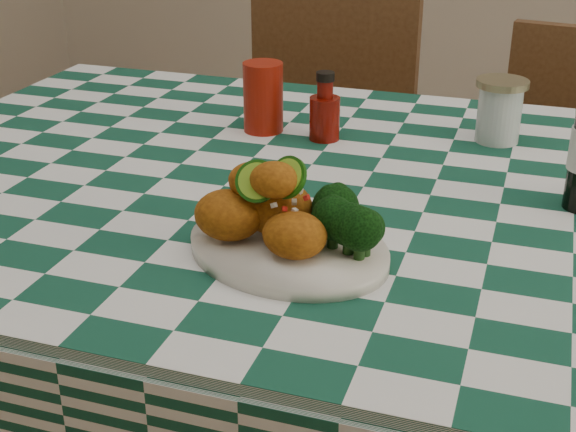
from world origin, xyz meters
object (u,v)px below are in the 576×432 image
(dining_table, at_px, (355,394))
(plate, at_px, (288,249))
(fried_chicken_pile, at_px, (277,202))
(mason_jar, at_px, (499,111))
(ketchup_bottle, at_px, (325,106))
(wooden_chair_right, at_px, (562,232))
(wooden_chair_left, at_px, (306,174))
(red_tumbler, at_px, (263,97))

(dining_table, relative_size, plate, 6.05)
(fried_chicken_pile, relative_size, mason_jar, 1.52)
(ketchup_bottle, bearing_deg, plate, -80.00)
(fried_chicken_pile, height_order, mason_jar, fried_chicken_pile)
(dining_table, xyz_separation_m, fried_chicken_pile, (-0.05, -0.25, 0.46))
(plate, height_order, wooden_chair_right, wooden_chair_right)
(plate, distance_m, ketchup_bottle, 0.45)
(mason_jar, xyz_separation_m, wooden_chair_left, (-0.48, 0.44, -0.35))
(wooden_chair_left, bearing_deg, dining_table, -63.99)
(ketchup_bottle, bearing_deg, wooden_chair_left, 110.03)
(plate, distance_m, red_tumbler, 0.49)
(red_tumbler, bearing_deg, fried_chicken_pile, -68.00)
(wooden_chair_right, bearing_deg, wooden_chair_left, -173.83)
(plate, relative_size, fried_chicken_pile, 1.63)
(dining_table, relative_size, ketchup_bottle, 13.67)
(plate, relative_size, red_tumbler, 2.18)
(dining_table, distance_m, mason_jar, 0.55)
(dining_table, distance_m, fried_chicken_pile, 0.53)
(mason_jar, bearing_deg, fried_chicken_pile, -113.51)
(wooden_chair_right, bearing_deg, fried_chicken_pile, -103.31)
(mason_jar, bearing_deg, red_tumbler, -169.60)
(plate, height_order, fried_chicken_pile, fried_chicken_pile)
(plate, xyz_separation_m, wooden_chair_left, (-0.27, 0.96, -0.30))
(plate, bearing_deg, mason_jar, 67.79)
(red_tumbler, xyz_separation_m, mason_jar, (0.41, 0.08, -0.01))
(fried_chicken_pile, relative_size, wooden_chair_left, 0.17)
(dining_table, xyz_separation_m, wooden_chair_left, (-0.31, 0.71, 0.10))
(ketchup_bottle, bearing_deg, fried_chicken_pile, -81.79)
(dining_table, distance_m, ketchup_bottle, 0.51)
(red_tumbler, height_order, wooden_chair_right, red_tumbler)
(fried_chicken_pile, bearing_deg, wooden_chair_right, 67.82)
(mason_jar, height_order, wooden_chair_left, wooden_chair_left)
(fried_chicken_pile, bearing_deg, ketchup_bottle, 98.21)
(plate, distance_m, wooden_chair_right, 1.06)
(dining_table, height_order, ketchup_bottle, ketchup_bottle)
(red_tumbler, bearing_deg, plate, -66.48)
(red_tumbler, height_order, ketchup_bottle, red_tumbler)
(red_tumbler, xyz_separation_m, ketchup_bottle, (0.12, -0.01, -0.00))
(plate, distance_m, fried_chicken_pile, 0.06)
(ketchup_bottle, bearing_deg, dining_table, -58.36)
(plate, height_order, mason_jar, mason_jar)
(mason_jar, height_order, wooden_chair_right, mason_jar)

